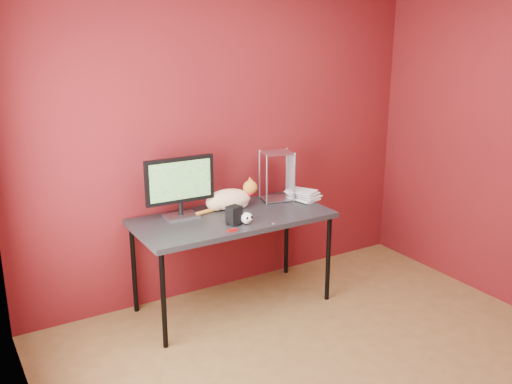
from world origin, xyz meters
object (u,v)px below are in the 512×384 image
monitor (180,184)px  cat (229,199)px  skull_mug (247,218)px  desk (233,222)px  speaker (234,216)px  book_stack (298,146)px

monitor → cat: (0.41, -0.01, -0.18)m
monitor → cat: bearing=-0.2°
cat → skull_mug: size_ratio=5.91×
monitor → skull_mug: 0.56m
desk → speaker: 0.21m
cat → book_stack: (0.57, -0.11, 0.38)m
monitor → speaker: (0.27, -0.34, -0.20)m
book_stack → monitor: bearing=172.7°
monitor → book_stack: book_stack is taller
speaker → book_stack: book_stack is taller
desk → monitor: monitor is taller
monitor → skull_mug: (0.36, -0.38, -0.22)m
cat → skull_mug: cat is taller
skull_mug → book_stack: 0.79m
speaker → desk: bearing=50.8°
skull_mug → book_stack: bearing=20.5°
book_stack → speaker: bearing=-163.2°
monitor → desk: bearing=-24.9°
skull_mug → book_stack: (0.62, 0.26, 0.42)m
monitor → cat: 0.44m
speaker → book_stack: (0.71, 0.21, 0.40)m
cat → speaker: bearing=-99.2°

